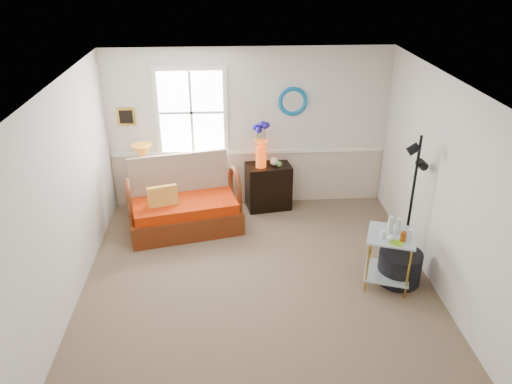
{
  "coord_description": "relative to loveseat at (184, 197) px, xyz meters",
  "views": [
    {
      "loc": [
        -0.35,
        -5.16,
        3.92
      ],
      "look_at": [
        0.0,
        0.56,
        1.12
      ],
      "focal_mm": 35.0,
      "sensor_mm": 36.0,
      "label": 1
    }
  ],
  "objects": [
    {
      "name": "ceiling",
      "position": [
        1.03,
        -1.62,
        2.06
      ],
      "size": [
        4.5,
        5.0,
        0.01
      ],
      "primitive_type": "cube",
      "color": "white",
      "rests_on": "walls"
    },
    {
      "name": "throw_pillow",
      "position": [
        -0.28,
        -0.16,
        0.03
      ],
      "size": [
        0.45,
        0.24,
        0.44
      ],
      "primitive_type": null,
      "rotation": [
        0.0,
        0.0,
        0.31
      ],
      "color": "#BD5213",
      "rests_on": "loveseat"
    },
    {
      "name": "floor",
      "position": [
        1.03,
        -1.62,
        -0.54
      ],
      "size": [
        4.5,
        5.0,
        0.01
      ],
      "primitive_type": "cube",
      "color": "brown",
      "rests_on": "ground"
    },
    {
      "name": "walls",
      "position": [
        1.03,
        -1.62,
        0.76
      ],
      "size": [
        4.51,
        5.01,
        2.6
      ],
      "color": "silver",
      "rests_on": "floor"
    },
    {
      "name": "picture",
      "position": [
        -0.89,
        0.86,
        1.01
      ],
      "size": [
        0.28,
        0.03,
        0.28
      ],
      "primitive_type": "cube",
      "color": "gold",
      "rests_on": "walls"
    },
    {
      "name": "side_table",
      "position": [
        2.69,
        -1.59,
        -0.18
      ],
      "size": [
        0.74,
        0.74,
        0.73
      ],
      "primitive_type": null,
      "rotation": [
        0.0,
        0.0,
        -0.34
      ],
      "color": "gold",
      "rests_on": "floor"
    },
    {
      "name": "tabletop_items",
      "position": [
        2.72,
        -1.65,
        0.3
      ],
      "size": [
        0.51,
        0.51,
        0.22
      ],
      "primitive_type": null,
      "rotation": [
        0.0,
        0.0,
        -0.58
      ],
      "color": "silver",
      "rests_on": "side_table"
    },
    {
      "name": "floor_lamp",
      "position": [
        3.07,
        -1.11,
        0.38
      ],
      "size": [
        0.27,
        0.27,
        1.85
      ],
      "primitive_type": null,
      "rotation": [
        0.0,
        0.0,
        -0.02
      ],
      "color": "black",
      "rests_on": "floor"
    },
    {
      "name": "cabinet",
      "position": [
        1.34,
        0.64,
        -0.16
      ],
      "size": [
        0.77,
        0.56,
        0.76
      ],
      "primitive_type": null,
      "rotation": [
        0.0,
        0.0,
        0.15
      ],
      "color": "black",
      "rests_on": "floor"
    },
    {
      "name": "lamp_stand",
      "position": [
        -0.63,
        0.61,
        -0.24
      ],
      "size": [
        0.37,
        0.37,
        0.61
      ],
      "primitive_type": null,
      "rotation": [
        0.0,
        0.0,
        -0.07
      ],
      "color": "black",
      "rests_on": "floor"
    },
    {
      "name": "potted_plant",
      "position": [
        -0.49,
        0.6,
        0.19
      ],
      "size": [
        0.39,
        0.41,
        0.25
      ],
      "primitive_type": "imported",
      "rotation": [
        0.0,
        0.0,
        -0.38
      ],
      "color": "#447B32",
      "rests_on": "lamp_stand"
    },
    {
      "name": "chair_rail",
      "position": [
        1.03,
        0.85,
        0.38
      ],
      "size": [
        4.46,
        0.04,
        0.06
      ],
      "primitive_type": "cube",
      "color": "white",
      "rests_on": "walls"
    },
    {
      "name": "ottoman",
      "position": [
        2.86,
        -1.54,
        -0.33
      ],
      "size": [
        0.73,
        0.73,
        0.43
      ],
      "primitive_type": "cylinder",
      "rotation": [
        0.0,
        0.0,
        -0.41
      ],
      "color": "black",
      "rests_on": "floor"
    },
    {
      "name": "loveseat",
      "position": [
        0.0,
        0.0,
        0.0
      ],
      "size": [
        1.83,
        1.28,
        1.09
      ],
      "primitive_type": null,
      "rotation": [
        0.0,
        0.0,
        0.22
      ],
      "color": "maroon",
      "rests_on": "floor"
    },
    {
      "name": "table_lamp",
      "position": [
        -0.65,
        0.58,
        0.35
      ],
      "size": [
        0.36,
        0.36,
        0.57
      ],
      "primitive_type": null,
      "rotation": [
        0.0,
        0.0,
        -0.17
      ],
      "color": "#B86D1A",
      "rests_on": "lamp_stand"
    },
    {
      "name": "window",
      "position": [
        0.13,
        0.85,
        1.06
      ],
      "size": [
        1.14,
        0.06,
        1.44
      ],
      "primitive_type": null,
      "color": "white",
      "rests_on": "walls"
    },
    {
      "name": "wainscot",
      "position": [
        1.03,
        0.86,
        -0.09
      ],
      "size": [
        4.46,
        0.02,
        0.9
      ],
      "primitive_type": "cube",
      "color": "#C5B498",
      "rests_on": "walls"
    },
    {
      "name": "flower_vase",
      "position": [
        1.21,
        0.58,
        0.59
      ],
      "size": [
        0.24,
        0.24,
        0.74
      ],
      "primitive_type": null,
      "rotation": [
        0.0,
        0.0,
        0.13
      ],
      "color": "#D93E0C",
      "rests_on": "cabinet"
    },
    {
      "name": "mirror",
      "position": [
        1.73,
        0.86,
        1.21
      ],
      "size": [
        0.47,
        0.07,
        0.47
      ],
      "primitive_type": "torus",
      "rotation": [
        1.57,
        0.0,
        0.0
      ],
      "color": "#0F87BF",
      "rests_on": "walls"
    }
  ]
}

